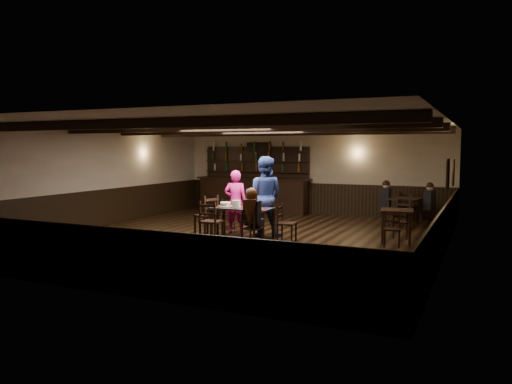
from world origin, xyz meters
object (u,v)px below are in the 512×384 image
at_px(chair_near_left, 210,219).
at_px(woman_pink, 236,202).
at_px(chair_near_right, 250,226).
at_px(man_blue, 264,196).
at_px(bar_counter, 254,190).
at_px(cake, 225,204).
at_px(dining_table, 242,211).

relative_size(chair_near_left, woman_pink, 0.60).
relative_size(chair_near_right, man_blue, 0.41).
bearing_deg(chair_near_left, woman_pink, 92.64).
xyz_separation_m(chair_near_right, bar_counter, (-2.56, 5.68, 0.26)).
bearing_deg(chair_near_right, woman_pink, 127.20).
bearing_deg(cake, dining_table, -7.59).
xyz_separation_m(chair_near_right, woman_pink, (-1.09, 1.44, 0.33)).
distance_m(chair_near_right, woman_pink, 1.84).
height_order(woman_pink, cake, woman_pink).
bearing_deg(chair_near_right, bar_counter, 114.28).
distance_m(chair_near_right, man_blue, 1.52).
relative_size(woman_pink, man_blue, 0.82).
relative_size(cake, bar_counter, 0.08).
height_order(chair_near_right, cake, cake).
relative_size(dining_table, bar_counter, 0.36).
relative_size(dining_table, chair_near_right, 1.81).
bearing_deg(chair_near_left, man_blue, 61.95).
bearing_deg(bar_counter, man_blue, -62.02).
distance_m(dining_table, woman_pink, 0.84).
relative_size(dining_table, cake, 4.55).
bearing_deg(chair_near_right, cake, 141.39).
bearing_deg(cake, man_blue, 35.54).
bearing_deg(dining_table, man_blue, 64.75).
relative_size(woman_pink, bar_counter, 0.40).
relative_size(chair_near_right, cake, 2.51).
height_order(dining_table, cake, cake).
xyz_separation_m(dining_table, cake, (-0.48, 0.06, 0.14)).
bearing_deg(chair_near_right, dining_table, 126.50).
bearing_deg(dining_table, woman_pink, 128.02).
distance_m(woman_pink, bar_counter, 4.49).
relative_size(chair_near_right, bar_counter, 0.20).
xyz_separation_m(dining_table, chair_near_right, (0.58, -0.79, -0.19)).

